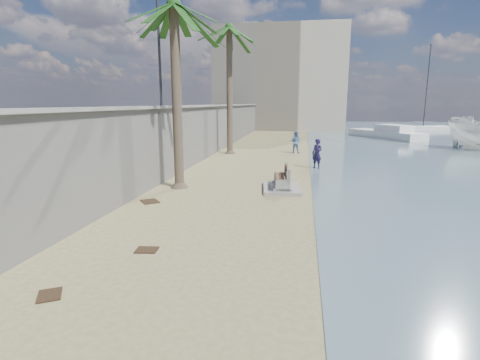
{
  "coord_description": "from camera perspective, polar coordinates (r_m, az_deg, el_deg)",
  "views": [
    {
      "loc": [
        1.54,
        -5.12,
        3.73
      ],
      "look_at": [
        -0.5,
        7.0,
        1.2
      ],
      "focal_mm": 28.0,
      "sensor_mm": 36.0,
      "label": 1
    }
  ],
  "objects": [
    {
      "name": "ground_plane",
      "position": [
        6.53,
        -6.42,
        -23.34
      ],
      "size": [
        140.0,
        140.0,
        0.0
      ],
      "primitive_type": "plane",
      "color": "#978A5C"
    },
    {
      "name": "seawall",
      "position": [
        26.09,
        -5.49,
        7.23
      ],
      "size": [
        0.45,
        70.0,
        3.5
      ],
      "primitive_type": "cube",
      "color": "gray",
      "rests_on": "ground_plane"
    },
    {
      "name": "wall_cap",
      "position": [
        26.01,
        -5.57,
        11.19
      ],
      "size": [
        0.8,
        70.0,
        0.12
      ],
      "primitive_type": "cube",
      "color": "gray",
      "rests_on": "seawall"
    },
    {
      "name": "end_building",
      "position": [
        57.33,
        6.21,
        14.85
      ],
      "size": [
        18.0,
        12.0,
        14.0
      ],
      "primitive_type": "cube",
      "color": "#B7AA93",
      "rests_on": "ground_plane"
    },
    {
      "name": "bench_far",
      "position": [
        16.47,
        6.38,
        -0.02
      ],
      "size": [
        1.83,
        2.48,
        0.97
      ],
      "color": "gray",
      "rests_on": "ground_plane"
    },
    {
      "name": "palm_mid",
      "position": [
        17.1,
        -10.07,
        24.51
      ],
      "size": [
        5.0,
        5.0,
        8.6
      ],
      "color": "brown",
      "rests_on": "ground_plane"
    },
    {
      "name": "palm_back",
      "position": [
        28.47,
        -1.65,
        21.92
      ],
      "size": [
        5.0,
        5.0,
        9.88
      ],
      "color": "brown",
      "rests_on": "ground_plane"
    },
    {
      "name": "streetlight",
      "position": [
        18.6,
        -12.28,
        20.4
      ],
      "size": [
        0.28,
        0.28,
        5.12
      ],
      "color": "#2D2D33",
      "rests_on": "wall_cap"
    },
    {
      "name": "person_a",
      "position": [
        22.11,
        11.67,
        4.28
      ],
      "size": [
        0.86,
        0.81,
        1.98
      ],
      "primitive_type": "imported",
      "rotation": [
        0.0,
        0.0,
        -0.63
      ],
      "color": "#1A153A",
      "rests_on": "ground_plane"
    },
    {
      "name": "person_b",
      "position": [
        28.75,
        8.45,
        5.92
      ],
      "size": [
        1.05,
        0.91,
        1.86
      ],
      "primitive_type": "imported",
      "rotation": [
        0.0,
        0.0,
        2.86
      ],
      "color": "#5375AC",
      "rests_on": "ground_plane"
    },
    {
      "name": "yacht_far",
      "position": [
        43.68,
        21.26,
        6.42
      ],
      "size": [
        7.03,
        9.02,
        1.5
      ],
      "primitive_type": null,
      "rotation": [
        0.0,
        0.0,
        2.14
      ],
      "color": "silver",
      "rests_on": "bay_water"
    },
    {
      "name": "sailboat_west",
      "position": [
        58.03,
        26.1,
        7.11
      ],
      "size": [
        8.14,
        4.73,
        11.51
      ],
      "color": "silver",
      "rests_on": "bay_water"
    },
    {
      "name": "debris_b",
      "position": [
        8.6,
        -27.03,
        -15.35
      ],
      "size": [
        0.65,
        0.69,
        0.03
      ],
      "primitive_type": "cube",
      "rotation": [
        0.0,
        0.0,
        5.25
      ],
      "color": "#382616",
      "rests_on": "ground_plane"
    },
    {
      "name": "debris_c",
      "position": [
        14.85,
        -13.55,
        -3.19
      ],
      "size": [
        0.93,
        0.95,
        0.03
      ],
      "primitive_type": "cube",
      "rotation": [
        0.0,
        0.0,
        5.39
      ],
      "color": "#382616",
      "rests_on": "ground_plane"
    },
    {
      "name": "debris_d",
      "position": [
        10.11,
        -14.02,
        -10.3
      ],
      "size": [
        0.6,
        0.5,
        0.03
      ],
      "primitive_type": "cube",
      "rotation": [
        0.0,
        0.0,
        3.26
      ],
      "color": "#382616",
      "rests_on": "ground_plane"
    }
  ]
}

